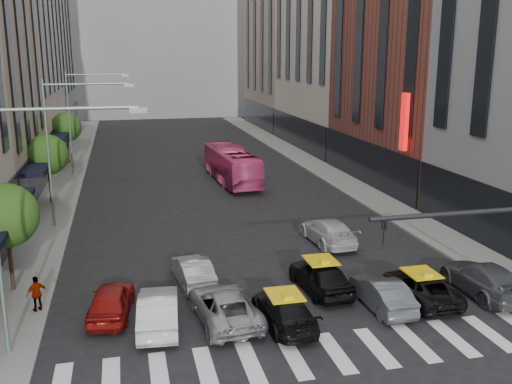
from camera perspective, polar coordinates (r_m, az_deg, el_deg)
ground at (r=20.46m, az=7.93°, el=-17.82°), size 160.00×160.00×0.00m
sidewalk_left at (r=47.62m, az=-18.90°, el=0.13°), size 3.00×96.00×0.15m
sidewalk_right at (r=50.71m, az=7.88°, el=1.55°), size 3.00×96.00×0.15m
building_left_d at (r=81.95m, az=-21.47°, el=15.85°), size 8.00×18.00×30.00m
building_right_b at (r=49.26m, az=15.93°, el=15.95°), size 8.00×18.00×26.00m
building_right_d at (r=84.60m, az=2.98°, el=15.97°), size 8.00×18.00×28.00m
building_far at (r=101.65m, az=-10.07°, el=17.67°), size 30.00×10.00×36.00m
tree_near at (r=27.59m, az=-23.75°, el=-2.18°), size 2.88×2.88×4.95m
tree_mid at (r=43.07m, az=-20.13°, el=3.52°), size 2.88×2.88×4.95m
tree_far at (r=58.82m, az=-18.43°, el=6.19°), size 2.88×2.88×4.95m
streetlamp_near at (r=21.01m, az=-22.41°, el=-0.42°), size 5.38×0.25×9.00m
streetlamp_mid at (r=36.65m, az=-18.71°, el=5.55°), size 5.38×0.25×9.00m
streetlamp_far at (r=52.50m, az=-17.22°, el=7.92°), size 5.38×0.25×9.00m
liberty_sign at (r=41.22m, az=14.62°, el=6.79°), size 0.30×0.70×4.00m
car_red at (r=24.77m, az=-14.29°, el=-10.46°), size 2.18×4.25×1.38m
car_white_front at (r=23.47m, az=-9.75°, el=-11.52°), size 1.91×4.53×1.46m
car_silver at (r=23.64m, az=-3.15°, el=-11.27°), size 2.68×5.07×1.36m
taxi_left at (r=23.36m, az=2.85°, el=-11.69°), size 1.98×4.48×1.28m
taxi_center at (r=26.49m, az=6.46°, el=-8.35°), size 2.12×4.50×1.49m
car_grey_mid at (r=25.35m, az=12.48°, el=-9.85°), size 1.47×4.05×1.33m
taxi_right at (r=26.51m, az=16.11°, el=-9.09°), size 2.11×4.53×1.26m
car_grey_curb at (r=28.04m, az=21.80°, el=-8.04°), size 2.11×5.08×1.47m
car_row2_left at (r=27.31m, az=-6.37°, el=-7.83°), size 1.86×4.19×1.34m
car_row2_right at (r=33.05m, az=7.19°, el=-3.90°), size 2.27×5.04×1.43m
bus at (r=48.08m, az=-2.46°, el=2.71°), size 3.16×10.77×2.96m
pedestrian_far at (r=25.79m, az=-21.06°, el=-9.46°), size 0.96×0.74×1.52m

